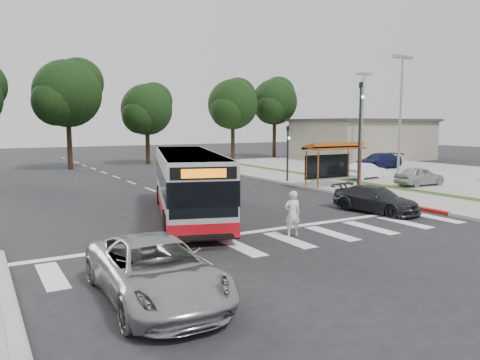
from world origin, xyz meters
TOP-DOWN VIEW (x-y plane):
  - ground at (0.00, 0.00)m, footprint 140.00×140.00m
  - sidewalk_east at (11.00, 8.00)m, footprint 4.00×40.00m
  - curb_east at (9.00, 8.00)m, footprint 0.30×40.00m
  - curb_east_red at (9.00, -2.00)m, footprint 0.32×6.00m
  - parking_lot at (23.00, 10.00)m, footprint 18.00×36.00m
  - commercial_building at (30.00, 22.00)m, footprint 14.00×10.00m
  - building_roof_cap at (30.00, 22.00)m, footprint 14.60×10.60m
  - crosswalk_ladder at (0.00, -5.00)m, footprint 18.00×2.60m
  - bus_shelter at (10.80, 5.10)m, footprint 4.20×1.60m
  - traffic_signal_ne_tall at (9.60, 1.49)m, footprint 0.18×0.37m
  - traffic_signal_ne_short at (9.60, 8.49)m, footprint 0.18×0.37m
  - lot_light_front at (18.00, 6.00)m, footprint 1.90×0.35m
  - lot_light_mid at (24.00, 16.00)m, footprint 1.90×0.35m
  - tree_ne_a at (16.08, 28.06)m, footprint 6.16×5.74m
  - tree_ne_b at (23.08, 30.06)m, footprint 6.16×5.74m
  - tree_north_a at (-1.92, 26.07)m, footprint 6.60×6.15m
  - tree_north_b at (6.07, 28.06)m, footprint 5.72×5.33m
  - transit_bus at (-1.39, 0.80)m, footprint 5.79×11.38m
  - pedestrian at (0.43, -4.61)m, footprint 0.71×0.56m
  - dark_sedan at (6.67, -2.70)m, footprint 2.41×4.48m
  - silver_suv_south at (-6.11, -8.10)m, footprint 2.54×5.29m
  - parked_car_0 at (15.80, 2.28)m, footprint 3.65×1.51m
  - parked_car_1 at (15.50, 6.88)m, footprint 3.67×1.65m
  - parked_car_3 at (22.40, 12.18)m, footprint 4.84×2.00m

SIDE VIEW (x-z plane):
  - ground at x=0.00m, z-range 0.00..0.00m
  - crosswalk_ladder at x=0.00m, z-range 0.00..0.01m
  - parking_lot at x=23.00m, z-range 0.00..0.10m
  - sidewalk_east at x=11.00m, z-range 0.00..0.12m
  - curb_east at x=9.00m, z-range 0.00..0.15m
  - curb_east_red at x=9.00m, z-range 0.00..0.15m
  - dark_sedan at x=6.67m, z-range 0.00..1.23m
  - parked_car_1 at x=15.50m, z-range 0.10..1.27m
  - parked_car_0 at x=15.80m, z-range 0.10..1.34m
  - silver_suv_south at x=-6.11m, z-range 0.00..1.45m
  - parked_car_3 at x=22.40m, z-range 0.10..1.50m
  - pedestrian at x=0.43m, z-range 0.00..1.71m
  - transit_bus at x=-1.39m, z-range 0.00..2.89m
  - commercial_building at x=30.00m, z-range 0.00..4.40m
  - bus_shelter at x=10.80m, z-range 0.92..3.78m
  - traffic_signal_ne_short at x=9.60m, z-range 0.48..4.48m
  - traffic_signal_ne_tall at x=9.60m, z-range 0.63..7.13m
  - building_roof_cap at x=30.00m, z-range 4.40..4.70m
  - tree_north_b at x=6.07m, z-range 1.45..9.88m
  - lot_light_front at x=18.00m, z-range 1.40..10.41m
  - lot_light_mid at x=24.00m, z-range 1.40..10.41m
  - tree_ne_a at x=16.08m, z-range 1.74..11.04m
  - tree_ne_b at x=23.08m, z-range 1.91..11.93m
  - tree_north_a at x=-1.92m, z-range 1.84..12.01m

